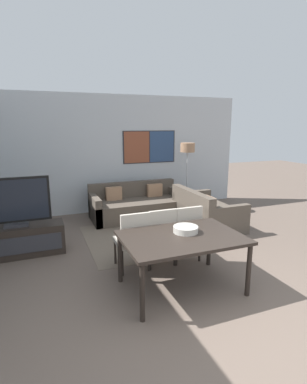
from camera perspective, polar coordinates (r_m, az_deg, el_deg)
The scene contains 14 objects.
ground_plane at distance 3.45m, azimuth 16.55°, elevation -25.24°, with size 24.00×24.00×0.00m, color brown.
wall_back at distance 7.40m, azimuth -7.23°, elevation 7.24°, with size 6.63×0.09×2.80m.
area_rug at distance 5.86m, azimuth 0.79°, elevation -8.21°, with size 2.70×2.06×0.01m.
tv_console at distance 5.39m, azimuth -24.37°, elevation -8.49°, with size 1.44×0.46×0.50m.
television at distance 5.21m, azimuth -25.01°, elevation -1.83°, with size 1.09×0.20×0.80m.
sofa_main at distance 6.93m, azimuth -3.24°, elevation -2.62°, with size 2.09×0.94×0.78m.
sofa_side at distance 6.41m, azimuth 9.70°, elevation -4.08°, with size 0.94×1.56×0.78m.
coffee_table at distance 5.77m, azimuth 0.80°, elevation -5.73°, with size 0.89×0.89×0.36m.
dining_table at distance 3.85m, azimuth 5.44°, elevation -9.30°, with size 1.51×1.03×0.72m.
dining_chair_left at distance 4.38m, azimuth -3.93°, elevation -8.70°, with size 0.46×0.46×0.90m.
dining_chair_centre at distance 4.53m, azimuth 1.17°, elevation -7.91°, with size 0.46×0.46×0.90m.
dining_chair_right at distance 4.70m, azimuth 6.03°, elevation -7.23°, with size 0.46×0.46×0.90m.
fruit_bowl at distance 3.94m, azimuth 6.14°, elevation -7.00°, with size 0.33×0.33×0.08m.
floor_lamp at distance 7.35m, azimuth 6.49°, elevation 7.38°, with size 0.35×0.35×1.67m.
Camera 1 is at (-1.77, -2.09, 2.09)m, focal length 28.00 mm.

